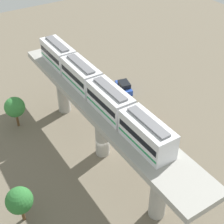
% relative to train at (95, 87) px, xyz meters
% --- Properties ---
extents(ground_plane, '(120.00, 120.00, 0.00)m').
position_rel_train_xyz_m(ground_plane, '(0.00, 1.53, -9.91)').
color(ground_plane, '#706654').
extents(viaduct, '(5.20, 35.80, 8.38)m').
position_rel_train_xyz_m(viaduct, '(0.00, 1.53, -3.42)').
color(viaduct, '#A8A59E').
rests_on(viaduct, ground).
extents(train, '(2.64, 27.45, 3.24)m').
position_rel_train_xyz_m(train, '(0.00, 0.00, 0.00)').
color(train, white).
rests_on(train, viaduct).
extents(parked_car_blue, '(2.74, 4.51, 1.76)m').
position_rel_train_xyz_m(parked_car_blue, '(-11.20, -9.70, -9.17)').
color(parked_car_blue, '#284CB7').
rests_on(parked_car_blue, ground).
extents(parked_car_red, '(2.36, 4.41, 1.76)m').
position_rel_train_xyz_m(parked_car_red, '(-8.62, 0.97, -9.17)').
color(parked_car_red, red).
rests_on(parked_car_red, ground).
extents(parked_car_silver, '(2.20, 4.35, 1.76)m').
position_rel_train_xyz_m(parked_car_silver, '(-5.57, 10.97, -9.17)').
color(parked_car_silver, '#B2B5BA').
rests_on(parked_car_silver, ground).
extents(tree_near_viaduct, '(2.96, 2.96, 4.77)m').
position_rel_train_xyz_m(tree_near_viaduct, '(12.90, 5.80, -6.64)').
color(tree_near_viaduct, brown).
rests_on(tree_near_viaduct, ground).
extents(tree_mid_lot, '(3.02, 3.02, 4.96)m').
position_rel_train_xyz_m(tree_mid_lot, '(7.65, -10.42, -6.48)').
color(tree_mid_lot, brown).
rests_on(tree_mid_lot, ground).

